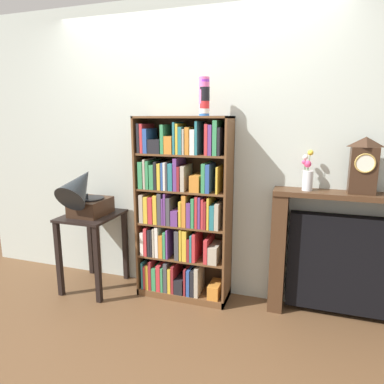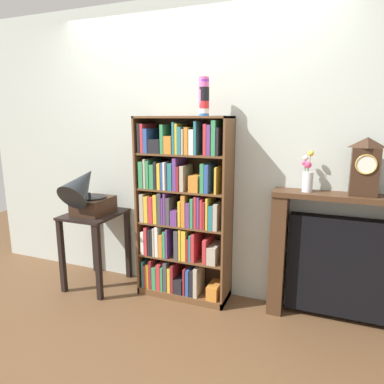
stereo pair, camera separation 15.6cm
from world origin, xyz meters
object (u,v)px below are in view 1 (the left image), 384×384
fireplace_mantel (350,259)px  flower_vase (308,175)px  cup_stack (204,97)px  side_table_left (93,234)px  bookshelf (181,214)px  mantel_clock (364,166)px  gramophone (84,193)px

fireplace_mantel → flower_vase: 0.75m
cup_stack → flower_vase: size_ratio=0.95×
side_table_left → flower_vase: bearing=5.1°
cup_stack → bookshelf: bearing=175.8°
side_table_left → fireplace_mantel: bearing=4.6°
cup_stack → side_table_left: size_ratio=0.42×
bookshelf → flower_vase: size_ratio=5.11×
bookshelf → cup_stack: size_ratio=5.36×
side_table_left → fireplace_mantel: 2.25m
mantel_clock → flower_vase: size_ratio=1.34×
side_table_left → mantel_clock: 2.39m
cup_stack → gramophone: bearing=-169.9°
gramophone → cup_stack: bearing=10.1°
mantel_clock → side_table_left: bearing=-176.0°
cup_stack → fireplace_mantel: size_ratio=0.25×
gramophone → flower_vase: 1.91m
flower_vase → gramophone: bearing=-172.2°
bookshelf → cup_stack: bearing=-4.2°
fireplace_mantel → gramophone: bearing=-173.1°
fireplace_mantel → mantel_clock: (0.03, -0.02, 0.74)m
gramophone → flower_vase: (1.88, 0.26, 0.22)m
bookshelf → fireplace_mantel: size_ratio=1.33×
gramophone → mantel_clock: size_ratio=1.29×
side_table_left → fireplace_mantel: (2.24, 0.18, -0.02)m
fireplace_mantel → side_table_left: bearing=-175.4°
bookshelf → flower_vase: (1.04, 0.05, 0.40)m
cup_stack → fireplace_mantel: (1.18, 0.08, -1.26)m
mantel_clock → fireplace_mantel: bearing=139.9°
side_table_left → cup_stack: bearing=5.2°
bookshelf → gramophone: (-0.84, -0.20, 0.18)m
fireplace_mantel → cup_stack: bearing=-175.9°
bookshelf → side_table_left: bearing=-172.4°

